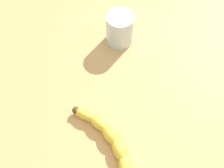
% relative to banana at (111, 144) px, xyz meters
% --- Properties ---
extents(wooden_tabletop, '(1.20, 1.20, 0.03)m').
position_rel_banana_xyz_m(wooden_tabletop, '(-0.08, 0.14, -0.03)').
color(wooden_tabletop, tan).
rests_on(wooden_tabletop, ground).
extents(banana, '(0.22, 0.11, 0.03)m').
position_rel_banana_xyz_m(banana, '(0.00, 0.00, 0.00)').
color(banana, yellow).
rests_on(banana, wooden_tabletop).
extents(smoothie_glass, '(0.07, 0.07, 0.09)m').
position_rel_banana_xyz_m(smoothie_glass, '(-0.17, 0.25, 0.03)').
color(smoothie_glass, silver).
rests_on(smoothie_glass, wooden_tabletop).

